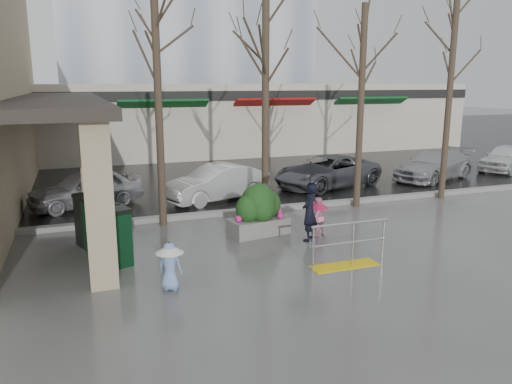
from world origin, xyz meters
TOP-DOWN VIEW (x-y plane):
  - ground at (0.00, 0.00)m, footprint 120.00×120.00m
  - street_asphalt at (0.00, 22.00)m, footprint 120.00×36.00m
  - curb at (0.00, 4.00)m, footprint 120.00×0.30m
  - canopy_slab at (-4.80, 8.00)m, footprint 2.80×18.00m
  - pillar_front at (-3.90, -0.50)m, footprint 0.55×0.55m
  - pillar_back at (-3.90, 6.00)m, footprint 0.55×0.55m
  - storefront_row at (2.00, 17.97)m, footprint 34.00×6.74m
  - handrail at (1.36, -1.20)m, footprint 1.90×0.50m
  - tree_west at (-2.00, 3.60)m, footprint 3.20×3.20m
  - tree_midwest at (1.20, 3.60)m, footprint 3.20×3.20m
  - tree_mideast at (4.50, 3.60)m, footprint 3.20×3.20m
  - tree_east at (8.00, 3.60)m, footprint 3.20×3.20m
  - woman at (1.38, 0.81)m, footprint 1.28×1.28m
  - child_pink at (1.73, 1.07)m, footprint 0.66×0.66m
  - child_blue at (-2.65, -1.16)m, footprint 0.58×0.57m
  - planter at (0.31, 1.78)m, footprint 1.73×1.07m
  - news_boxes at (-3.82, 1.48)m, footprint 1.27×2.45m
  - car_a at (-4.05, 6.61)m, footprint 3.98×2.60m
  - car_b at (0.30, 6.01)m, footprint 4.05×2.53m
  - car_c at (5.05, 6.76)m, footprint 4.95×3.31m
  - car_d at (10.11, 6.64)m, footprint 4.69×3.20m
  - car_e at (14.69, 7.20)m, footprint 3.98×2.90m

SIDE VIEW (x-z plane):
  - ground at x=0.00m, z-range 0.00..0.00m
  - street_asphalt at x=0.00m, z-range 0.00..0.01m
  - curb at x=0.00m, z-range 0.00..0.15m
  - handrail at x=1.36m, z-range -0.14..0.89m
  - child_blue at x=-2.65m, z-range 0.10..1.10m
  - child_pink at x=1.73m, z-range 0.09..1.17m
  - car_a at x=-4.05m, z-range 0.00..1.26m
  - car_b at x=0.30m, z-range 0.00..1.26m
  - car_c at x=5.05m, z-range 0.00..1.26m
  - car_d at x=10.11m, z-range 0.00..1.26m
  - car_e at x=14.69m, z-range 0.00..1.26m
  - news_boxes at x=-3.82m, z-range 0.00..1.34m
  - planter at x=0.31m, z-range -0.03..1.38m
  - woman at x=1.38m, z-range 0.29..2.40m
  - pillar_front at x=-3.90m, z-range 0.00..3.50m
  - pillar_back at x=-3.90m, z-range 0.00..3.50m
  - storefront_row at x=2.00m, z-range 0.01..4.01m
  - canopy_slab at x=-4.80m, z-range 3.50..3.75m
  - tree_mideast at x=4.50m, z-range 1.61..8.11m
  - tree_west at x=-2.00m, z-range 1.68..8.48m
  - tree_midwest at x=1.20m, z-range 1.73..8.73m
  - tree_east at x=8.00m, z-range 1.78..8.98m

